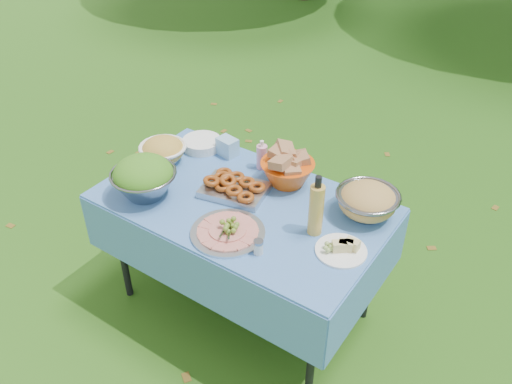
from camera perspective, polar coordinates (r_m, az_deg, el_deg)
ground at (r=3.28m, az=-1.28°, el=-11.71°), size 80.00×80.00×0.00m
picnic_table at (r=3.01m, az=-1.37°, el=-6.82°), size 1.46×0.86×0.76m
salad_bowl at (r=2.81m, az=-11.75°, el=1.53°), size 0.44×0.44×0.22m
pasta_bowl_white at (r=3.09m, az=-9.77°, el=4.38°), size 0.34×0.34×0.15m
plate_stack at (r=3.21m, az=-5.72°, el=5.10°), size 0.26×0.26×0.06m
wipes_box at (r=3.12m, az=-3.03°, el=4.78°), size 0.13×0.10×0.10m
sanitizer_bottle at (r=2.98m, az=0.62°, el=3.97°), size 0.07×0.07×0.17m
bread_bowl at (r=2.85m, az=3.34°, el=2.59°), size 0.34×0.34×0.19m
pasta_bowl_steel at (r=2.69m, az=11.66°, el=-0.87°), size 0.39×0.39×0.17m
fried_tray at (r=2.80m, az=-2.29°, el=0.52°), size 0.37×0.30×0.08m
charcuterie_platter at (r=2.55m, az=-3.01°, el=-3.68°), size 0.46×0.46×0.08m
oil_bottle at (r=2.49m, az=6.38°, el=-1.40°), size 0.09×0.09×0.32m
cheese_plate at (r=2.48m, az=8.99°, el=-5.66°), size 0.28×0.28×0.06m
shaker at (r=2.44m, az=0.26°, el=-5.81°), size 0.05×0.05×0.07m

